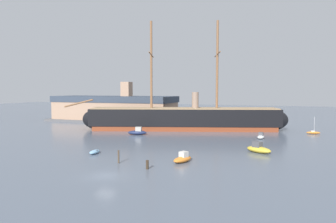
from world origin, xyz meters
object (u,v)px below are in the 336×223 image
Objects in this scene: dinghy_distant_centre at (215,124)px; mooring_piling_left_pair at (119,157)px; tall_ship at (184,118)px; motorboat_alongside_stern at (261,136)px; motorboat_alongside_bow at (138,132)px; sailboat_far_right at (313,132)px; mooring_piling_nearest at (147,165)px; dinghy_foreground_left at (95,152)px; motorboat_mid_right at (259,149)px; motorboat_foreground_right at (183,159)px; dockside_warehouse_left at (114,109)px.

dinghy_distant_centre is 1.24× the size of mooring_piling_left_pair.
tall_ship reaches higher than motorboat_alongside_stern.
tall_ship is at bearing 57.29° from motorboat_alongside_bow.
dinghy_distant_centre is at bearing 85.56° from mooring_piling_left_pair.
tall_ship is 13.94× the size of sailboat_far_right.
mooring_piling_nearest is at bearing -79.96° from tall_ship.
mooring_piling_nearest is at bearing -26.12° from dinghy_foreground_left.
tall_ship is at bearing 81.37° from dinghy_foreground_left.
tall_ship is 33.58m from motorboat_mid_right.
motorboat_foreground_right is at bearing -51.01° from motorboat_alongside_bow.
motorboat_mid_right is at bearing -22.25° from motorboat_alongside_bow.
motorboat_foreground_right is at bearing -50.77° from dockside_warehouse_left.
tall_ship is at bearing -173.40° from sailboat_far_right.
tall_ship is at bearing 130.80° from motorboat_mid_right.
motorboat_foreground_right is 51.57m from dinghy_distant_centre.
motorboat_mid_right is 4.00× the size of mooring_piling_nearest.
dinghy_foreground_left is at bearing 147.92° from mooring_piling_left_pair.
motorboat_foreground_right is 0.83× the size of motorboat_alongside_bow.
dockside_warehouse_left is (-32.65, 55.21, 3.56)m from mooring_piling_left_pair.
dinghy_distant_centre is at bearing 95.42° from motorboat_foreground_right.
dinghy_distant_centre is (-27.60, 10.45, -0.10)m from sailboat_far_right.
mooring_piling_nearest is (13.08, -6.41, 0.30)m from dinghy_foreground_left.
sailboat_far_right is at bearing 6.60° from tall_ship.
dinghy_foreground_left is 0.67× the size of sailboat_far_right.
motorboat_alongside_stern reaches higher than dinghy_distant_centre.
sailboat_far_right is 29.51m from dinghy_distant_centre.
sailboat_far_right reaches higher than mooring_piling_left_pair.
motorboat_mid_right is at bearing 50.52° from mooring_piling_nearest.
dinghy_foreground_left is at bearing -98.63° from tall_ship.
motorboat_alongside_bow reaches higher than dinghy_distant_centre.
mooring_piling_left_pair is (1.93, -40.97, -2.27)m from tall_ship.
sailboat_far_right is at bearing -9.09° from dockside_warehouse_left.
motorboat_mid_right reaches higher than motorboat_alongside_stern.
tall_ship is at bearing -24.86° from dockside_warehouse_left.
motorboat_alongside_bow reaches higher than motorboat_foreground_right.
motorboat_alongside_bow is at bearing -50.56° from dockside_warehouse_left.
motorboat_alongside_stern is (-0.44, 16.57, -0.19)m from motorboat_mid_right.
mooring_piling_nearest is at bearing -129.48° from motorboat_mid_right.
tall_ship is 12.07× the size of motorboat_alongside_bow.
motorboat_foreground_right is 15.86m from motorboat_mid_right.
motorboat_mid_right reaches higher than dinghy_distant_centre.
motorboat_foreground_right is at bearing -110.13° from motorboat_alongside_stern.
mooring_piling_left_pair is at bearing -141.92° from motorboat_mid_right.
dockside_warehouse_left reaches higher than motorboat_foreground_right.
dinghy_foreground_left is 0.69× the size of motorboat_foreground_right.
motorboat_foreground_right is (16.61, -0.67, 0.24)m from dinghy_foreground_left.
motorboat_mid_right is (10.78, 11.64, 0.13)m from motorboat_foreground_right.
sailboat_far_right reaches higher than motorboat_alongside_stern.
dinghy_foreground_left is 23.50m from motorboat_alongside_bow.
mooring_piling_left_pair is (-9.16, -3.99, 0.43)m from motorboat_foreground_right.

